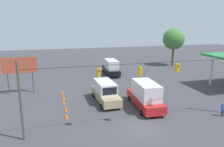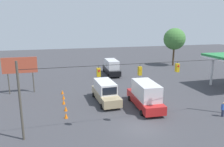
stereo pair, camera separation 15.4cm
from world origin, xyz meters
The scene contains 13 objects.
ground_plane centered at (0.00, 0.00, 0.00)m, with size 140.00×140.00×0.00m, color #3D3D42.
overhead_signal_span centered at (-0.04, -0.79, 4.30)m, with size 21.78×0.38×7.01m.
box_truck_red_crossing_near centered at (-2.51, -4.90, 1.56)m, with size 2.95×7.47×3.18m.
box_truck_black_oncoming_deep centered at (-3.08, -22.58, 1.47)m, with size 2.63×7.28×2.99m.
box_truck_tan_withflow_mid centered at (1.60, -8.22, 1.32)m, with size 2.63×6.84×2.65m.
traffic_cone_nearest centered at (6.91, -4.28, 0.30)m, with size 0.39×0.39×0.60m, color orange.
traffic_cone_second centered at (6.82, -6.30, 0.30)m, with size 0.39×0.39×0.60m, color orange.
traffic_cone_third centered at (6.93, -8.61, 0.30)m, with size 0.39×0.39×0.60m, color orange.
traffic_cone_fourth centered at (6.85, -10.52, 0.30)m, with size 0.39×0.39×0.60m, color orange.
traffic_cone_fifth centered at (6.90, -12.77, 0.30)m, with size 0.39×0.39×0.60m, color orange.
roadside_billboard centered at (12.54, -14.78, 3.86)m, with size 4.76×0.16×5.28m.
pedestrian centered at (-9.65, -0.24, 0.82)m, with size 0.40×0.28×1.65m.
tree_horizon_left centered at (-19.81, -27.86, 6.31)m, with size 5.04×5.04×8.85m.
Camera 2 is at (7.87, 18.02, 10.00)m, focal length 35.00 mm.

